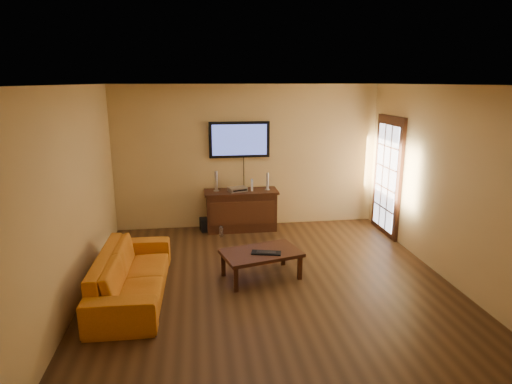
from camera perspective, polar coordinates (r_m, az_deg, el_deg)
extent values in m
plane|color=#341F0E|center=(6.19, 1.81, -11.75)|extent=(5.00, 5.00, 0.00)
plane|color=tan|center=(8.15, -1.11, 4.69)|extent=(5.00, 0.00, 5.00)
plane|color=tan|center=(5.85, -23.00, -0.40)|extent=(0.00, 5.00, 5.00)
plane|color=tan|center=(6.62, 23.76, 1.16)|extent=(0.00, 5.00, 5.00)
plane|color=white|center=(5.55, 2.03, 14.11)|extent=(5.00, 5.00, 0.00)
cube|color=black|center=(8.12, 17.12, 1.86)|extent=(0.06, 1.02, 2.22)
cube|color=white|center=(8.11, 16.89, 1.85)|extent=(0.01, 0.79, 1.89)
cube|color=black|center=(8.10, -1.98, -2.56)|extent=(1.29, 0.48, 0.72)
cube|color=black|center=(7.86, -1.79, -2.84)|extent=(1.19, 0.02, 0.43)
cube|color=black|center=(8.00, -2.01, 0.04)|extent=(1.37, 0.52, 0.04)
cube|color=black|center=(8.03, -2.23, 6.99)|extent=(1.14, 0.07, 0.67)
cube|color=#4657B6|center=(7.99, -2.20, 6.96)|extent=(1.02, 0.01, 0.57)
cube|color=black|center=(6.14, 0.70, -8.15)|extent=(1.22, 0.91, 0.05)
cube|color=black|center=(5.84, -2.69, -11.58)|extent=(0.06, 0.06, 0.35)
cube|color=black|center=(6.20, 5.85, -10.01)|extent=(0.06, 0.06, 0.35)
cube|color=black|center=(6.29, -4.39, -9.59)|extent=(0.06, 0.06, 0.35)
cube|color=black|center=(6.63, 3.63, -8.28)|extent=(0.06, 0.06, 0.35)
imported|color=#C76C16|center=(5.86, -16.24, -9.52)|extent=(0.66, 2.11, 0.82)
cylinder|color=silver|center=(8.00, -5.31, 0.19)|extent=(0.10, 0.10, 0.02)
cylinder|color=silver|center=(7.95, -5.34, 1.51)|extent=(0.06, 0.06, 0.36)
cylinder|color=silver|center=(8.06, 1.53, 0.35)|extent=(0.09, 0.09, 0.01)
cylinder|color=silver|center=(8.02, 1.54, 1.48)|extent=(0.05, 0.05, 0.31)
cube|color=silver|center=(7.96, -2.49, 0.39)|extent=(0.38, 0.32, 0.07)
cube|color=white|center=(7.99, -0.54, 0.94)|extent=(0.06, 0.15, 0.20)
cube|color=black|center=(8.15, -6.56, -4.31)|extent=(0.28, 0.28, 0.24)
cylinder|color=white|center=(7.82, -4.67, -5.32)|extent=(0.07, 0.07, 0.19)
sphere|color=white|center=(7.78, -4.68, -4.63)|extent=(0.04, 0.04, 0.04)
cube|color=black|center=(6.07, 1.36, -8.10)|extent=(0.44, 0.25, 0.02)
cube|color=black|center=(6.06, 1.36, -7.99)|extent=(0.29, 0.17, 0.01)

